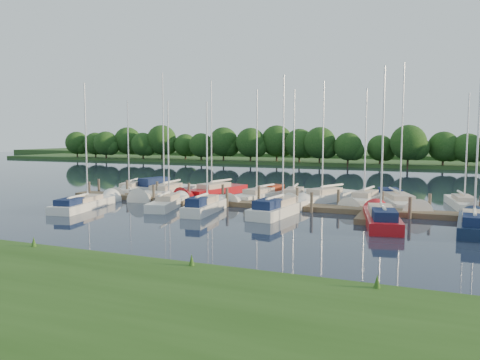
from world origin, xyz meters
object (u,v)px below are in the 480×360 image
at_px(dock, 270,206).
at_px(sailboat_n_5, 294,197).
at_px(sailboat_n_0, 130,191).
at_px(sailboat_s_2, 205,208).
at_px(motorboat, 153,189).

distance_m(dock, sailboat_n_5, 5.61).
xyz_separation_m(dock, sailboat_n_0, (-16.70, 4.09, 0.08)).
distance_m(sailboat_n_0, sailboat_s_2, 14.82).
relative_size(dock, sailboat_n_0, 4.04).
distance_m(motorboat, sailboat_s_2, 14.56).
height_order(dock, sailboat_s_2, sailboat_s_2).
bearing_deg(sailboat_n_0, dock, 149.84).
bearing_deg(sailboat_n_0, sailboat_s_2, 131.98).
bearing_deg(dock, motorboat, 158.92).
xyz_separation_m(sailboat_n_5, sailboat_s_2, (-4.48, -9.28, 0.08)).
height_order(dock, sailboat_n_5, sailboat_n_5).
distance_m(motorboat, sailboat_n_5, 15.51).
bearing_deg(sailboat_s_2, sailboat_n_0, 143.00).
xyz_separation_m(dock, motorboat, (-15.11, 5.83, 0.18)).
xyz_separation_m(motorboat, sailboat_n_5, (15.51, -0.23, -0.10)).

